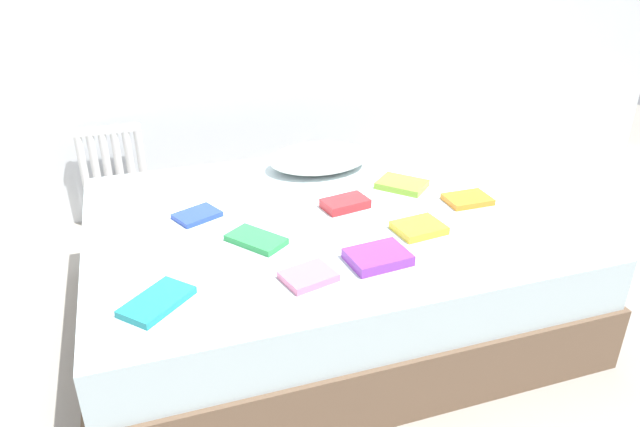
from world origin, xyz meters
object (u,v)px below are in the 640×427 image
object	(u,v)px
textbook_purple	(378,257)
textbook_red	(345,203)
textbook_lime	(402,184)
bed	(324,265)
textbook_green	(256,240)
textbook_yellow	(419,228)
textbook_orange	(468,199)
pillow	(319,158)
textbook_blue	(197,215)
radiator	(114,170)
textbook_pink	(308,276)
textbook_teal	(157,302)

from	to	relation	value
textbook_purple	textbook_red	bearing A→B (deg)	78.71
textbook_red	textbook_lime	bearing A→B (deg)	9.47
bed	textbook_green	bearing A→B (deg)	-155.93
textbook_yellow	textbook_orange	distance (m)	0.38
pillow	textbook_purple	size ratio (longest dim) A/B	2.31
pillow	textbook_lime	xyz separation A→B (m)	(0.30, -0.34, -0.04)
pillow	textbook_yellow	distance (m)	0.78
textbook_blue	textbook_purple	distance (m)	0.82
textbook_yellow	textbook_lime	distance (m)	0.43
pillow	radiator	bearing A→B (deg)	144.64
textbook_blue	textbook_purple	world-z (taller)	textbook_purple
textbook_pink	textbook_red	xyz separation A→B (m)	(0.32, 0.50, 0.01)
radiator	pillow	world-z (taller)	pillow
textbook_yellow	textbook_teal	distance (m)	1.06
textbook_green	textbook_red	bearing A→B (deg)	75.52
textbook_teal	textbook_lime	world-z (taller)	textbook_lime
textbook_teal	bed	bearing A→B (deg)	-10.73
textbook_pink	textbook_orange	bearing A→B (deg)	9.01
textbook_yellow	textbook_purple	distance (m)	0.30
bed	textbook_purple	distance (m)	0.51
textbook_green	textbook_red	size ratio (longest dim) A/B	1.16
pillow	textbook_orange	world-z (taller)	pillow
textbook_pink	textbook_red	bearing A→B (deg)	42.25
pillow	textbook_teal	bearing A→B (deg)	-132.80
textbook_lime	textbook_red	distance (m)	0.35
textbook_lime	bed	bearing A→B (deg)	-114.03
textbook_purple	textbook_orange	distance (m)	0.68
radiator	textbook_blue	world-z (taller)	radiator
bed	textbook_orange	size ratio (longest dim) A/B	10.27
bed	radiator	bearing A→B (deg)	125.60
textbook_pink	bed	bearing A→B (deg)	50.65
textbook_blue	textbook_green	bearing A→B (deg)	-81.08
pillow	textbook_yellow	xyz separation A→B (m)	(0.17, -0.76, -0.04)
textbook_purple	textbook_orange	size ratio (longest dim) A/B	1.13
textbook_lime	textbook_blue	world-z (taller)	textbook_lime
bed	textbook_yellow	size ratio (longest dim) A/B	10.49
textbook_teal	textbook_purple	world-z (taller)	textbook_purple
bed	textbook_teal	distance (m)	0.90
textbook_orange	bed	bearing A→B (deg)	172.46
radiator	textbook_purple	size ratio (longest dim) A/B	2.38
radiator	textbook_green	distance (m)	1.46
pillow	textbook_teal	world-z (taller)	pillow
textbook_lime	textbook_pink	distance (m)	0.90
textbook_red	textbook_purple	bearing A→B (deg)	-105.85
textbook_blue	textbook_orange	xyz separation A→B (m)	(1.17, -0.23, 0.00)
textbook_lime	textbook_teal	bearing A→B (deg)	-105.66
textbook_red	textbook_green	bearing A→B (deg)	-167.88
textbook_green	radiator	bearing A→B (deg)	164.79
pillow	textbook_orange	xyz separation A→B (m)	(0.51, -0.58, -0.05)
bed	textbook_yellow	distance (m)	0.49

